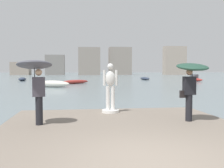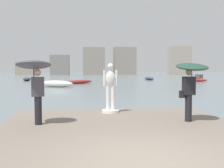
# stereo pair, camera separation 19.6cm
# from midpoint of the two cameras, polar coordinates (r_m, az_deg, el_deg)

# --- Properties ---
(ground_plane) EXTENTS (400.00, 400.00, 0.00)m
(ground_plane) POSITION_cam_midpoint_polar(r_m,az_deg,el_deg) (44.81, -5.87, 0.37)
(ground_plane) COLOR slate
(pier) EXTENTS (7.37, 9.50, 0.40)m
(pier) POSITION_cam_midpoint_polar(r_m,az_deg,el_deg) (6.87, 3.10, -12.92)
(pier) COLOR slate
(pier) RESTS_ON ground
(statue_white_figure) EXTENTS (0.69, 0.69, 1.96)m
(statue_white_figure) POSITION_cam_midpoint_polar(r_m,az_deg,el_deg) (10.36, -0.90, -1.64)
(statue_white_figure) COLOR white
(statue_white_figure) RESTS_ON pier
(onlooker_left) EXTENTS (1.19, 1.21, 2.04)m
(onlooker_left) POSITION_cam_midpoint_polar(r_m,az_deg,el_deg) (8.34, -17.00, 2.12)
(onlooker_left) COLOR black
(onlooker_left) RESTS_ON pier
(onlooker_right) EXTENTS (1.09, 1.11, 1.99)m
(onlooker_right) POSITION_cam_midpoint_polar(r_m,az_deg,el_deg) (8.97, 16.36, 1.77)
(onlooker_right) COLOR black
(onlooker_right) RESTS_ON pier
(boat_near) EXTENTS (1.71, 3.60, 0.69)m
(boat_near) POSITION_cam_midpoint_polar(r_m,az_deg,el_deg) (53.40, -19.15, 1.02)
(boat_near) COLOR #2D384C
(boat_near) RESTS_ON ground
(boat_mid) EXTENTS (2.35, 5.02, 1.30)m
(boat_mid) POSITION_cam_midpoint_polar(r_m,az_deg,el_deg) (50.74, 17.26, 1.05)
(boat_mid) COLOR #9E2D28
(boat_mid) RESTS_ON ground
(boat_far) EXTENTS (1.61, 4.85, 0.62)m
(boat_far) POSITION_cam_midpoint_polar(r_m,az_deg,el_deg) (56.07, 7.10, 1.22)
(boat_far) COLOR #2D384C
(boat_far) RESTS_ON ground
(boat_leftward) EXTENTS (4.56, 4.21, 0.60)m
(boat_leftward) POSITION_cam_midpoint_polar(r_m,az_deg,el_deg) (40.48, -8.14, 0.49)
(boat_leftward) COLOR #9E2D28
(boat_leftward) RESTS_ON ground
(boat_rightward) EXTENTS (4.56, 2.79, 0.82)m
(boat_rightward) POSITION_cam_midpoint_polar(r_m,az_deg,el_deg) (32.81, -13.06, 0.04)
(boat_rightward) COLOR silver
(boat_rightward) RESTS_ON ground
(distant_skyline) EXTENTS (90.37, 13.28, 12.74)m
(distant_skyline) POSITION_cam_midpoint_polar(r_m,az_deg,el_deg) (114.00, -3.77, 4.74)
(distant_skyline) COLOR gray
(distant_skyline) RESTS_ON ground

